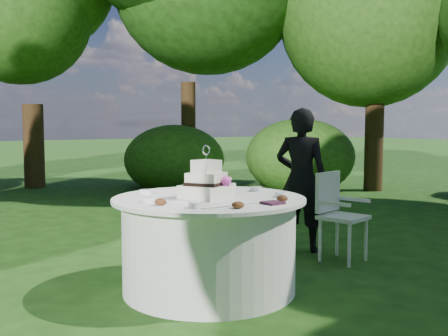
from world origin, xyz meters
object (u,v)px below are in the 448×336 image
(guest, at_px, (301,180))
(chair, at_px, (337,209))
(table, at_px, (209,244))
(cake, at_px, (207,184))
(napkins, at_px, (273,203))

(guest, height_order, chair, guest)
(guest, xyz_separation_m, chair, (0.01, -0.50, -0.25))
(table, distance_m, cake, 0.50)
(guest, bearing_deg, chair, 149.34)
(cake, xyz_separation_m, chair, (1.62, 0.09, -0.37))
(napkins, distance_m, cake, 0.59)
(cake, relative_size, chair, 0.49)
(napkins, bearing_deg, guest, 39.17)
(guest, relative_size, table, 0.98)
(table, relative_size, chair, 1.77)
(napkins, height_order, cake, cake)
(table, height_order, chair, chair)
(guest, xyz_separation_m, table, (-1.57, -0.55, -0.38))
(table, relative_size, cake, 3.61)
(table, height_order, cake, cake)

